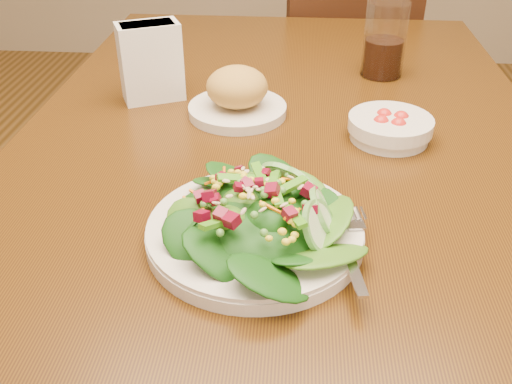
# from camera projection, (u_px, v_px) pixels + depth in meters

# --- Properties ---
(dining_table) EXTENTS (0.90, 1.40, 0.75)m
(dining_table) POSITION_uv_depth(u_px,v_px,m) (283.00, 185.00, 1.01)
(dining_table) COLOR #4C2D08
(dining_table) RESTS_ON ground_plane
(chair_far) EXTENTS (0.55, 0.55, 0.94)m
(chair_far) POSITION_uv_depth(u_px,v_px,m) (335.00, 75.00, 1.87)
(chair_far) COLOR black
(chair_far) RESTS_ON ground_plane
(salad_plate) EXTENTS (0.27, 0.27, 0.08)m
(salad_plate) POSITION_uv_depth(u_px,v_px,m) (262.00, 221.00, 0.70)
(salad_plate) COLOR silver
(salad_plate) RESTS_ON dining_table
(bread_plate) EXTENTS (0.18, 0.18, 0.09)m
(bread_plate) POSITION_uv_depth(u_px,v_px,m) (237.00, 96.00, 1.00)
(bread_plate) COLOR silver
(bread_plate) RESTS_ON dining_table
(tomato_bowl) EXTENTS (0.14, 0.14, 0.05)m
(tomato_bowl) POSITION_uv_depth(u_px,v_px,m) (390.00, 127.00, 0.93)
(tomato_bowl) COLOR silver
(tomato_bowl) RESTS_ON dining_table
(drinking_glass) EXTENTS (0.09, 0.09, 0.15)m
(drinking_glass) POSITION_uv_depth(u_px,v_px,m) (384.00, 45.00, 1.15)
(drinking_glass) COLOR silver
(drinking_glass) RESTS_ON dining_table
(napkin_holder) EXTENTS (0.13, 0.10, 0.14)m
(napkin_holder) POSITION_uv_depth(u_px,v_px,m) (151.00, 60.00, 1.04)
(napkin_holder) COLOR white
(napkin_holder) RESTS_ON dining_table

